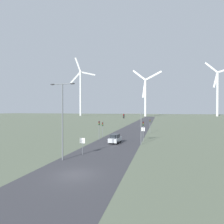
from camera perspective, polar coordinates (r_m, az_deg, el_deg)
The scene contains 14 objects.
ground_plane at distance 19.88m, azimuth -11.91°, elevation -19.39°, with size 600.00×600.00×0.00m, color #5B6651.
road_surface at distance 65.55m, azimuth 7.56°, elevation -5.33°, with size 10.00×240.00×0.01m.
streetlamp at distance 24.57m, azimuth -15.88°, elevation 0.01°, with size 3.72×0.32×10.44m.
stop_sign_near at distance 27.39m, azimuth -9.62°, elevation -9.95°, with size 0.81×0.07×2.54m.
stop_sign_far at distance 39.66m, azimuth 10.07°, elevation -6.26°, with size 0.81×0.07×2.94m.
traffic_light_post_near_left at distance 40.06m, azimuth -4.24°, elevation -4.65°, with size 0.28×0.34×4.26m.
traffic_light_post_near_right at distance 38.13m, azimuth 10.15°, elevation -4.86°, with size 0.28×0.34×4.33m.
traffic_light_post_mid_left at distance 43.60m, azimuth -3.12°, elevation -4.72°, with size 0.28×0.34×3.74m.
traffic_light_post_mid_right at distance 53.29m, azimuth 12.31°, elevation -3.49°, with size 0.28×0.33×4.08m.
traffic_light_mast_overhead at distance 34.98m, azimuth 7.23°, elevation -3.17°, with size 4.16×0.35×6.37m.
car_approaching at distance 36.43m, azimuth 1.01°, elevation -8.67°, with size 2.00×4.18×1.83m.
wind_turbine_far_left at distance 216.10m, azimuth -10.25°, elevation 7.24°, with size 27.80×12.61×70.14m.
wind_turbine_left at distance 192.23m, azimuth 10.84°, elevation 5.98°, with size 31.64×12.35×51.94m.
wind_turbine_center at distance 224.91m, azimuth 31.17°, elevation 6.22°, with size 29.28×2.60×60.20m.
Camera 1 is at (8.48, -16.64, 6.80)m, focal length 28.00 mm.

